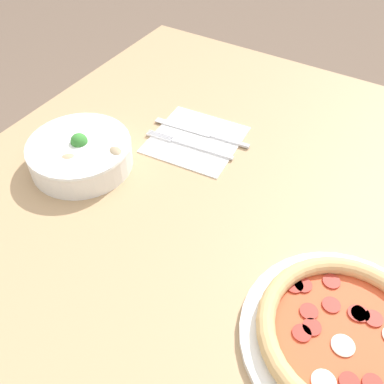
{
  "coord_description": "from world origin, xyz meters",
  "views": [
    {
      "loc": [
        -0.4,
        -0.23,
        1.33
      ],
      "look_at": [
        0.06,
        0.05,
        0.79
      ],
      "focal_mm": 40.0,
      "sensor_mm": 36.0,
      "label": 1
    }
  ],
  "objects_px": {
    "bowl": "(81,152)",
    "fork": "(190,145)",
    "pizza": "(346,335)",
    "knife": "(205,134)"
  },
  "relations": [
    {
      "from": "pizza",
      "to": "bowl",
      "type": "height_order",
      "value": "bowl"
    },
    {
      "from": "pizza",
      "to": "knife",
      "type": "height_order",
      "value": "pizza"
    },
    {
      "from": "pizza",
      "to": "knife",
      "type": "distance_m",
      "value": 0.49
    },
    {
      "from": "fork",
      "to": "knife",
      "type": "relative_size",
      "value": 0.9
    },
    {
      "from": "bowl",
      "to": "pizza",
      "type": "bearing_deg",
      "value": -99.6
    },
    {
      "from": "bowl",
      "to": "fork",
      "type": "xyz_separation_m",
      "value": [
        0.15,
        -0.15,
        -0.03
      ]
    },
    {
      "from": "pizza",
      "to": "fork",
      "type": "bearing_deg",
      "value": 58.1
    },
    {
      "from": "bowl",
      "to": "fork",
      "type": "distance_m",
      "value": 0.22
    },
    {
      "from": "bowl",
      "to": "fork",
      "type": "relative_size",
      "value": 1.03
    },
    {
      "from": "fork",
      "to": "bowl",
      "type": "bearing_deg",
      "value": 39.66
    }
  ]
}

